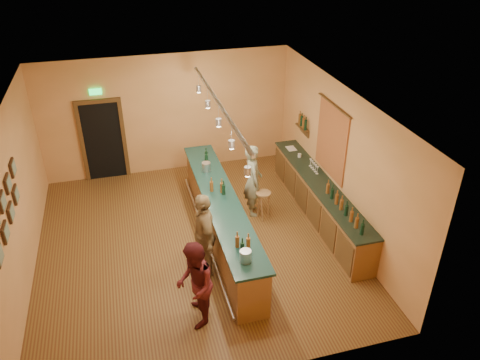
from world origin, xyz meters
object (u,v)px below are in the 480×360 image
object	(u,v)px
back_counter	(319,200)
tasting_bar	(221,215)
customer_a	(195,285)
bar_stool	(263,198)
customer_b	(204,235)
bartender	(253,180)

from	to	relation	value
back_counter	tasting_bar	size ratio (longest dim) A/B	0.89
customer_a	bar_stool	bearing A→B (deg)	149.93
customer_b	tasting_bar	bearing A→B (deg)	149.51
back_counter	customer_b	world-z (taller)	customer_b
bartender	customer_a	bearing A→B (deg)	154.02
tasting_bar	customer_a	bearing A→B (deg)	-113.49
tasting_bar	customer_a	xyz separation A→B (m)	(-0.96, -2.20, 0.21)
back_counter	customer_a	bearing A→B (deg)	-144.37
customer_b	back_counter	bearing A→B (deg)	110.63
customer_a	bar_stool	distance (m)	3.40
bar_stool	bartender	bearing A→B (deg)	115.71
customer_b	customer_a	bearing A→B (deg)	-19.03
tasting_bar	customer_b	size ratio (longest dim) A/B	2.85
tasting_bar	back_counter	bearing A→B (deg)	4.38
bartender	bar_stool	bearing A→B (deg)	-147.88
back_counter	bartender	xyz separation A→B (m)	(-1.41, 0.63, 0.39)
tasting_bar	bar_stool	world-z (taller)	tasting_bar
customer_b	bar_stool	bearing A→B (deg)	130.34
tasting_bar	bar_stool	size ratio (longest dim) A/B	7.19
bar_stool	customer_b	bearing A→B (deg)	-138.86
back_counter	bartender	size ratio (longest dim) A/B	2.60
back_counter	bartender	bearing A→B (deg)	155.83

